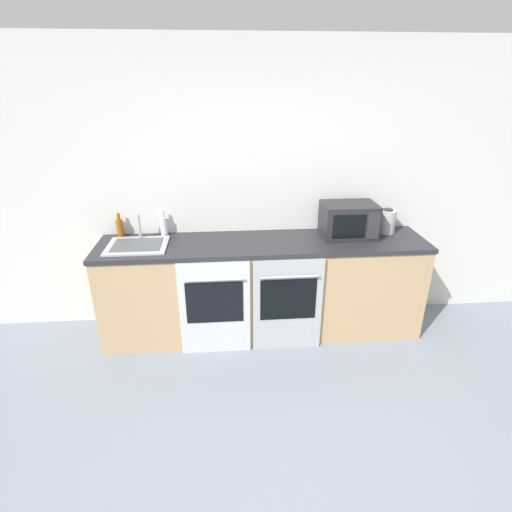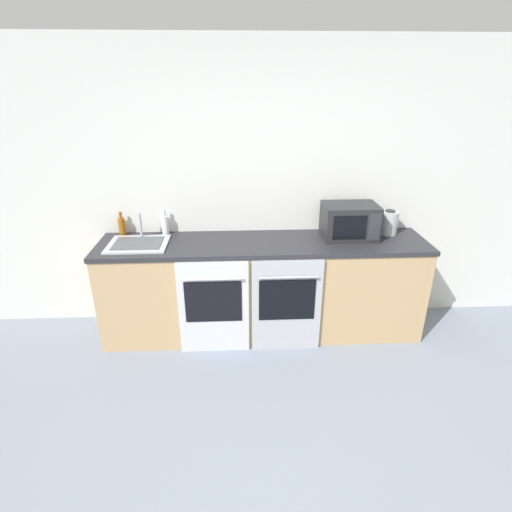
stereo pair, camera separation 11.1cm
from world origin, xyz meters
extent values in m
cube|color=silver|center=(0.00, 2.24, 1.30)|extent=(10.00, 0.06, 2.60)
cube|color=tan|center=(0.00, 1.91, 0.44)|extent=(2.91, 0.60, 0.88)
cube|color=#28282D|center=(0.00, 1.91, 0.90)|extent=(2.94, 0.62, 0.04)
cube|color=silver|center=(-0.45, 1.59, 0.44)|extent=(0.61, 0.03, 0.88)
cube|color=black|center=(-0.45, 1.57, 0.51)|extent=(0.48, 0.01, 0.39)
cylinder|color=silver|center=(-0.45, 1.55, 0.74)|extent=(0.50, 0.02, 0.02)
cube|color=#A8AAAF|center=(0.19, 1.59, 0.44)|extent=(0.61, 0.03, 0.88)
cube|color=black|center=(0.19, 1.57, 0.51)|extent=(0.48, 0.01, 0.39)
cylinder|color=#A8AAAF|center=(0.19, 1.55, 0.74)|extent=(0.50, 0.02, 0.02)
cube|color=#232326|center=(0.78, 1.98, 1.08)|extent=(0.48, 0.33, 0.31)
cube|color=black|center=(0.74, 1.81, 1.08)|extent=(0.29, 0.01, 0.21)
cube|color=#2D2D33|center=(0.96, 1.81, 1.08)|extent=(0.11, 0.01, 0.25)
cylinder|color=silver|center=(-0.90, 2.15, 1.01)|extent=(0.07, 0.07, 0.17)
cylinder|color=silver|center=(-0.90, 2.15, 1.13)|extent=(0.03, 0.03, 0.07)
cylinder|color=#8C5114|center=(-1.29, 2.14, 1.00)|extent=(0.06, 0.06, 0.16)
cylinder|color=#8C5114|center=(-1.29, 2.14, 1.11)|extent=(0.03, 0.03, 0.06)
cylinder|color=#B7BABF|center=(1.18, 2.05, 1.03)|extent=(0.16, 0.16, 0.22)
cylinder|color=#262628|center=(1.18, 2.05, 1.14)|extent=(0.09, 0.09, 0.01)
cube|color=#A8AAAF|center=(-1.10, 1.88, 0.93)|extent=(0.51, 0.42, 0.01)
cube|color=#4C4F54|center=(-1.10, 1.88, 0.94)|extent=(0.41, 0.30, 0.01)
cylinder|color=#A8AAAF|center=(-1.10, 2.05, 1.05)|extent=(0.02, 0.02, 0.22)
camera|label=1|loc=(-0.34, -1.38, 2.23)|focal=28.00mm
camera|label=2|loc=(-0.23, -1.39, 2.23)|focal=28.00mm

